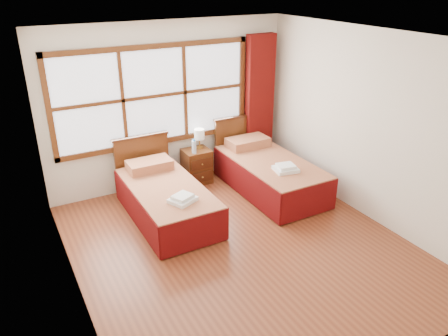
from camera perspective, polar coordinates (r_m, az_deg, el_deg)
floor at (r=5.72m, az=2.26°, el=-10.22°), size 4.50×4.50×0.00m
ceiling at (r=4.75m, az=2.79°, el=16.57°), size 4.50×4.50×0.00m
wall_back at (r=7.01m, az=-7.13°, el=8.06°), size 4.00×0.00×4.00m
wall_left at (r=4.48m, az=-20.00°, el=-2.88°), size 0.00×4.50×4.50m
wall_right at (r=6.31m, az=18.33°, el=5.15°), size 0.00×4.50×4.50m
window at (r=6.83m, az=-9.05°, el=9.28°), size 3.16×0.06×1.56m
curtain at (r=7.63m, az=4.63°, el=8.51°), size 0.50×0.16×2.30m
bed_left at (r=6.29m, az=-7.67°, el=-3.92°), size 0.97×1.99×0.93m
bed_right at (r=7.02m, az=5.79°, el=-0.56°), size 1.01×2.03×0.98m
nightstand at (r=7.25m, az=-3.56°, el=0.25°), size 0.43×0.43×0.57m
towels_left at (r=5.71m, az=-5.43°, el=-4.02°), size 0.40×0.38×0.09m
towels_right at (r=6.55m, az=8.07°, el=-0.02°), size 0.38×0.35×0.10m
lamp at (r=7.16m, az=-3.24°, el=4.37°), size 0.17×0.17×0.32m
bottle_near at (r=6.98m, az=-3.90°, el=2.76°), size 0.06×0.06×0.24m
bottle_far at (r=7.00m, az=-3.99°, el=2.79°), size 0.06×0.06×0.23m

